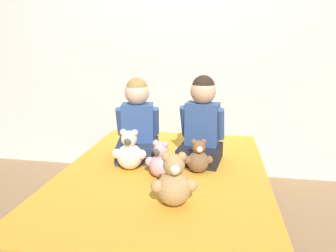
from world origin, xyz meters
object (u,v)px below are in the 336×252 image
(teddy_bear_held_by_left_child, at_px, (130,152))
(teddy_bear_at_foot_of_bed, at_px, (174,183))
(teddy_bear_between_children, at_px, (160,162))
(child_on_right, at_px, (202,123))
(teddy_bear_held_by_right_child, at_px, (198,158))
(child_on_left, at_px, (138,124))
(bed, at_px, (164,199))

(teddy_bear_held_by_left_child, distance_m, teddy_bear_at_foot_of_bed, 0.58)
(teddy_bear_between_children, bearing_deg, child_on_right, 74.94)
(teddy_bear_between_children, bearing_deg, teddy_bear_held_by_left_child, 177.47)
(teddy_bear_held_by_left_child, bearing_deg, teddy_bear_held_by_right_child, -1.45)
(teddy_bear_held_by_right_child, height_order, teddy_bear_between_children, teddy_bear_between_children)
(child_on_left, distance_m, teddy_bear_at_foot_of_bed, 0.81)
(teddy_bear_held_by_right_child, bearing_deg, teddy_bear_held_by_left_child, 168.99)
(child_on_left, distance_m, child_on_right, 0.49)
(bed, bearing_deg, teddy_bear_at_foot_of_bed, -72.72)
(teddy_bear_held_by_left_child, relative_size, teddy_bear_at_foot_of_bed, 0.95)
(teddy_bear_at_foot_of_bed, bearing_deg, child_on_left, 104.90)
(bed, bearing_deg, teddy_bear_held_by_left_child, -179.94)
(bed, distance_m, teddy_bear_between_children, 0.34)
(child_on_right, distance_m, teddy_bear_held_by_right_child, 0.30)
(teddy_bear_held_by_left_child, xyz_separation_m, teddy_bear_between_children, (0.24, -0.10, -0.02))
(teddy_bear_held_by_left_child, height_order, teddy_bear_at_foot_of_bed, teddy_bear_at_foot_of_bed)
(bed, relative_size, child_on_left, 3.07)
(bed, bearing_deg, teddy_bear_between_children, -92.99)
(bed, xyz_separation_m, teddy_bear_held_by_right_child, (0.24, 0.02, 0.32))
(bed, distance_m, child_on_right, 0.62)
(teddy_bear_held_by_right_child, bearing_deg, bed, 171.56)
(child_on_right, xyz_separation_m, teddy_bear_between_children, (-0.25, -0.35, -0.19))
(child_on_right, distance_m, teddy_bear_held_by_left_child, 0.57)
(child_on_left, height_order, teddy_bear_at_foot_of_bed, child_on_left)
(bed, relative_size, teddy_bear_between_children, 7.51)
(child_on_right, distance_m, teddy_bear_between_children, 0.47)
(child_on_right, bearing_deg, teddy_bear_between_children, -116.37)
(bed, height_order, teddy_bear_between_children, teddy_bear_between_children)
(child_on_right, height_order, teddy_bear_held_by_right_child, child_on_right)
(teddy_bear_held_by_right_child, relative_size, teddy_bear_between_children, 0.95)
(child_on_right, relative_size, teddy_bear_held_by_right_child, 2.69)
(teddy_bear_held_by_right_child, relative_size, teddy_bear_at_foot_of_bed, 0.78)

